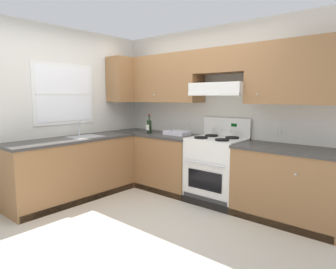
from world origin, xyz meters
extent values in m
plane|color=beige|center=(0.00, 0.00, 0.00)|extent=(7.04, 7.04, 0.00)
cube|color=silver|center=(0.46, 1.62, 1.27)|extent=(4.68, 0.12, 2.55)
cube|color=olive|center=(-0.72, 1.38, 1.80)|extent=(1.52, 0.34, 0.76)
cube|color=olive|center=(1.49, 1.38, 1.80)|extent=(1.31, 0.34, 0.76)
cube|color=olive|center=(0.44, 1.38, 2.01)|extent=(0.80, 0.34, 0.34)
cube|color=white|center=(0.44, 1.34, 1.62)|extent=(0.80, 0.46, 0.17)
cube|color=white|center=(0.44, 1.12, 1.54)|extent=(0.80, 0.03, 0.04)
sphere|color=silver|center=(-0.72, 1.20, 1.54)|extent=(0.02, 0.02, 0.02)
sphere|color=silver|center=(1.04, 1.20, 1.54)|extent=(0.02, 0.02, 0.02)
cube|color=silver|center=(-0.29, 1.55, 1.08)|extent=(0.08, 0.01, 0.12)
cube|color=silver|center=(-0.29, 1.54, 1.10)|extent=(0.03, 0.00, 0.03)
cube|color=silver|center=(-0.29, 1.54, 1.06)|extent=(0.03, 0.00, 0.03)
cube|color=silver|center=(1.19, 1.55, 1.08)|extent=(0.08, 0.01, 0.12)
cube|color=silver|center=(1.19, 1.54, 1.10)|extent=(0.03, 0.00, 0.03)
cube|color=silver|center=(1.19, 1.54, 1.06)|extent=(0.03, 0.00, 0.03)
cube|color=silver|center=(-1.62, 0.10, 1.27)|extent=(0.12, 4.00, 2.55)
cube|color=white|center=(-1.57, 0.10, 1.55)|extent=(0.04, 1.00, 0.92)
cube|color=white|center=(-1.55, 0.10, 1.55)|extent=(0.01, 0.90, 0.82)
cube|color=white|center=(-1.54, 0.10, 1.55)|extent=(0.01, 0.90, 0.02)
cube|color=olive|center=(-1.38, 1.20, 1.80)|extent=(0.34, 0.64, 0.76)
cube|color=olive|center=(-0.74, 1.25, 0.44)|extent=(1.58, 0.61, 0.87)
cube|color=#3D3A38|center=(-0.74, 1.25, 0.89)|extent=(1.60, 0.63, 0.04)
cube|color=olive|center=(1.44, 1.25, 0.44)|extent=(1.23, 0.61, 0.87)
cube|color=#3D3A38|center=(1.44, 1.25, 0.89)|extent=(1.25, 0.63, 0.04)
cube|color=black|center=(0.26, 0.97, 0.04)|extent=(3.54, 0.06, 0.09)
sphere|color=silver|center=(-1.06, 0.93, 0.68)|extent=(0.03, 0.03, 0.03)
sphere|color=silver|center=(1.62, 0.93, 0.68)|extent=(0.03, 0.03, 0.03)
cube|color=olive|center=(-1.25, 0.00, 0.44)|extent=(0.61, 1.89, 0.87)
cube|color=#3D3A38|center=(-1.25, 0.00, 0.89)|extent=(0.63, 1.91, 0.04)
cube|color=black|center=(-0.97, 0.00, 0.04)|extent=(0.06, 1.85, 0.09)
cube|color=#999B9E|center=(-1.25, 0.23, 0.91)|extent=(0.40, 0.48, 0.01)
cube|color=#28282B|center=(-1.25, 0.23, 0.84)|extent=(0.34, 0.42, 0.14)
cylinder|color=silver|center=(-1.41, 0.23, 1.02)|extent=(0.03, 0.03, 0.22)
cylinder|color=silver|center=(-1.33, 0.23, 1.12)|extent=(0.16, 0.02, 0.02)
cube|color=white|center=(0.44, 1.25, 0.46)|extent=(0.76, 0.58, 0.91)
cube|color=black|center=(0.44, 0.95, 0.38)|extent=(0.53, 0.01, 0.26)
cylinder|color=silver|center=(0.44, 0.93, 0.62)|extent=(0.65, 0.02, 0.02)
cube|color=#333333|center=(0.44, 0.96, 0.10)|extent=(0.70, 0.01, 0.11)
cube|color=white|center=(0.44, 1.25, 0.92)|extent=(0.76, 0.58, 0.02)
cube|color=white|center=(0.44, 1.52, 1.05)|extent=(0.76, 0.04, 0.29)
cube|color=#053F0C|center=(0.57, 1.50, 1.10)|extent=(0.09, 0.01, 0.04)
cylinder|color=black|center=(0.27, 1.11, 0.94)|extent=(0.19, 0.19, 0.02)
cylinder|color=black|center=(0.27, 1.11, 0.93)|extent=(0.07, 0.07, 0.01)
cylinder|color=black|center=(0.61, 1.11, 0.94)|extent=(0.19, 0.19, 0.02)
cylinder|color=black|center=(0.61, 1.11, 0.93)|extent=(0.07, 0.07, 0.01)
cylinder|color=black|center=(0.27, 1.39, 0.94)|extent=(0.19, 0.19, 0.02)
cylinder|color=black|center=(0.27, 1.39, 0.93)|extent=(0.07, 0.07, 0.01)
cylinder|color=black|center=(0.61, 1.39, 0.94)|extent=(0.19, 0.19, 0.02)
cylinder|color=black|center=(0.61, 1.39, 0.93)|extent=(0.07, 0.07, 0.01)
cylinder|color=white|center=(0.23, 1.50, 1.03)|extent=(0.04, 0.02, 0.04)
cylinder|color=white|center=(0.37, 1.50, 1.03)|extent=(0.04, 0.02, 0.04)
cylinder|color=white|center=(0.51, 1.50, 1.03)|extent=(0.04, 0.02, 0.04)
cylinder|color=white|center=(0.65, 1.50, 1.03)|extent=(0.04, 0.02, 0.04)
cylinder|color=black|center=(-0.79, 1.16, 1.01)|extent=(0.08, 0.08, 0.20)
cone|color=black|center=(-0.79, 1.16, 1.13)|extent=(0.08, 0.08, 0.04)
cylinder|color=black|center=(-0.79, 1.16, 1.19)|extent=(0.03, 0.03, 0.08)
cylinder|color=maroon|center=(-0.79, 1.16, 1.22)|extent=(0.03, 0.03, 0.02)
cube|color=silver|center=(-0.79, 1.12, 1.01)|extent=(0.07, 0.00, 0.09)
cube|color=silver|center=(-0.31, 1.29, 0.92)|extent=(0.31, 0.20, 0.02)
cube|color=silver|center=(-0.31, 1.17, 0.94)|extent=(0.39, 0.01, 0.06)
cube|color=silver|center=(-0.31, 1.40, 0.94)|extent=(0.39, 0.01, 0.06)
cube|color=silver|center=(-0.49, 1.29, 0.94)|extent=(0.01, 0.22, 0.06)
cube|color=silver|center=(-0.12, 1.29, 0.94)|extent=(0.01, 0.22, 0.06)
camera|label=1|loc=(2.56, -2.32, 1.52)|focal=31.39mm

